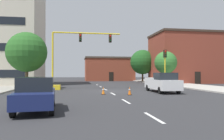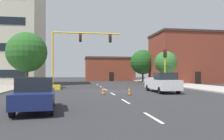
{
  "view_description": "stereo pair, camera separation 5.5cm",
  "coord_description": "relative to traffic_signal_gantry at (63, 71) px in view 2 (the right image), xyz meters",
  "views": [
    {
      "loc": [
        -3.31,
        -23.17,
        1.95
      ],
      "look_at": [
        0.94,
        3.42,
        2.33
      ],
      "focal_mm": 34.92,
      "sensor_mm": 36.0,
      "label": 1
    },
    {
      "loc": [
        -3.26,
        -23.18,
        1.95
      ],
      "look_at": [
        0.94,
        3.42,
        2.33
      ],
      "focal_mm": 34.92,
      "sensor_mm": 36.0,
      "label": 2
    }
  ],
  "objects": [
    {
      "name": "lane_stripe_seg_4",
      "position": [
        5.03,
        4.92,
        -2.23
      ],
      "size": [
        0.16,
        2.4,
        0.01
      ],
      "primitive_type": "cube",
      "color": "silver",
      "rests_on": "ground_plane"
    },
    {
      "name": "sidewalk_left",
      "position": [
        -8.23,
        4.92,
        -2.17
      ],
      "size": [
        6.0,
        56.0,
        0.14
      ],
      "primitive_type": "cube",
      "color": "#9E998E",
      "rests_on": "ground_plane"
    },
    {
      "name": "lane_stripe_seg_2",
      "position": [
        5.03,
        -6.08,
        -2.23
      ],
      "size": [
        0.16,
        2.4,
        0.01
      ],
      "primitive_type": "cube",
      "color": "silver",
      "rests_on": "ground_plane"
    },
    {
      "name": "tree_left_near",
      "position": [
        -4.34,
        1.47,
        2.26
      ],
      "size": [
        4.85,
        4.85,
        6.93
      ],
      "color": "brown",
      "rests_on": "ground_plane"
    },
    {
      "name": "lane_stripe_seg_3",
      "position": [
        5.03,
        -0.58,
        -2.23
      ],
      "size": [
        0.16,
        2.4,
        0.01
      ],
      "primitive_type": "cube",
      "color": "silver",
      "rests_on": "ground_plane"
    },
    {
      "name": "tree_right_mid",
      "position": [
        16.05,
        7.57,
        1.44
      ],
      "size": [
        3.68,
        3.68,
        5.53
      ],
      "color": "brown",
      "rests_on": "ground_plane"
    },
    {
      "name": "lane_stripe_seg_5",
      "position": [
        5.03,
        10.42,
        -2.23
      ],
      "size": [
        0.16,
        2.4,
        0.01
      ],
      "primitive_type": "cube",
      "color": "silver",
      "rests_on": "ground_plane"
    },
    {
      "name": "building_row_right",
      "position": [
        22.92,
        14.05,
        2.66
      ],
      "size": [
        12.7,
        9.19,
        9.77
      ],
      "color": "brown",
      "rests_on": "ground_plane"
    },
    {
      "name": "building_brick_center",
      "position": [
        9.84,
        29.84,
        0.76
      ],
      "size": [
        12.43,
        8.51,
        5.97
      ],
      "color": "brown",
      "rests_on": "ground_plane"
    },
    {
      "name": "tree_right_far",
      "position": [
        15.58,
        18.8,
        2.07
      ],
      "size": [
        5.25,
        5.25,
        6.94
      ],
      "color": "#4C3823",
      "rests_on": "ground_plane"
    },
    {
      "name": "traffic_signal_gantry",
      "position": [
        0.0,
        0.0,
        0.0
      ],
      "size": [
        8.93,
        1.2,
        6.83
      ],
      "color": "yellow",
      "rests_on": "ground_plane"
    },
    {
      "name": "lane_stripe_seg_1",
      "position": [
        5.03,
        -11.58,
        -2.23
      ],
      "size": [
        0.16,
        2.4,
        0.01
      ],
      "primitive_type": "cube",
      "color": "silver",
      "rests_on": "ground_plane"
    },
    {
      "name": "traffic_cone_roadside_a",
      "position": [
        4.06,
        -6.58,
        -1.88
      ],
      "size": [
        0.36,
        0.36,
        0.72
      ],
      "color": "black",
      "rests_on": "ground_plane"
    },
    {
      "name": "pickup_truck_white",
      "position": [
        10.24,
        -5.25,
        -1.26
      ],
      "size": [
        2.06,
        5.42,
        1.99
      ],
      "color": "white",
      "rests_on": "ground_plane"
    },
    {
      "name": "lane_stripe_seg_0",
      "position": [
        5.03,
        -17.08,
        -2.23
      ],
      "size": [
        0.16,
        2.4,
        0.01
      ],
      "primitive_type": "cube",
      "color": "silver",
      "rests_on": "ground_plane"
    },
    {
      "name": "traffic_cone_roadside_b",
      "position": [
        6.31,
        -7.42,
        -1.86
      ],
      "size": [
        0.36,
        0.36,
        0.76
      ],
      "color": "black",
      "rests_on": "ground_plane"
    },
    {
      "name": "traffic_light_pole_right",
      "position": [
        12.33,
        -1.02,
        1.29
      ],
      "size": [
        0.32,
        0.47,
        4.8
      ],
      "color": "yellow",
      "rests_on": "ground_plane"
    },
    {
      "name": "sidewalk_right",
      "position": [
        18.28,
        4.92,
        -2.17
      ],
      "size": [
        6.0,
        56.0,
        0.14
      ],
      "primitive_type": "cube",
      "color": "#B2ADA3",
      "rests_on": "ground_plane"
    },
    {
      "name": "ground_plane",
      "position": [
        5.03,
        -3.08,
        -2.24
      ],
      "size": [
        160.0,
        160.0,
        0.0
      ],
      "primitive_type": "plane",
      "color": "#2D2D30"
    },
    {
      "name": "sedan_navy_near_left",
      "position": [
        -0.39,
        -14.48,
        -1.35
      ],
      "size": [
        2.24,
        4.65,
        1.74
      ],
      "color": "navy",
      "rests_on": "ground_plane"
    }
  ]
}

